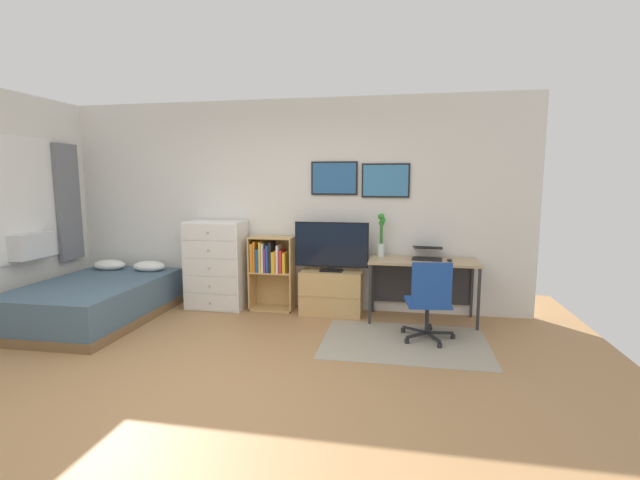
% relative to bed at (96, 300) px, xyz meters
% --- Properties ---
extents(ground_plane, '(7.20, 7.20, 0.00)m').
position_rel_bed_xyz_m(ground_plane, '(2.15, -1.39, -0.24)').
color(ground_plane, '#A87A4C').
extents(wall_back_with_posters, '(6.12, 0.09, 2.70)m').
position_rel_bed_xyz_m(wall_back_with_posters, '(2.16, 1.04, 1.11)').
color(wall_back_with_posters, silver).
rests_on(wall_back_with_posters, ground_plane).
extents(area_rug, '(1.70, 1.20, 0.01)m').
position_rel_bed_xyz_m(area_rug, '(3.66, -0.08, -0.24)').
color(area_rug, '#9E937F').
rests_on(area_rug, ground_plane).
extents(bed, '(1.36, 1.98, 0.60)m').
position_rel_bed_xyz_m(bed, '(0.00, 0.00, 0.00)').
color(bed, brown).
rests_on(bed, ground_plane).
extents(dresser, '(0.75, 0.46, 1.15)m').
position_rel_bed_xyz_m(dresser, '(1.22, 0.76, 0.33)').
color(dresser, white).
rests_on(dresser, ground_plane).
extents(bookshelf, '(0.57, 0.30, 0.95)m').
position_rel_bed_xyz_m(bookshelf, '(1.94, 0.82, 0.34)').
color(bookshelf, tan).
rests_on(bookshelf, ground_plane).
extents(tv_stand, '(0.77, 0.41, 0.55)m').
position_rel_bed_xyz_m(tv_stand, '(2.75, 0.78, 0.03)').
color(tv_stand, tan).
rests_on(tv_stand, ground_plane).
extents(television, '(0.92, 0.16, 0.61)m').
position_rel_bed_xyz_m(television, '(2.75, 0.75, 0.62)').
color(television, black).
rests_on(television, tv_stand).
extents(desk, '(1.27, 0.55, 0.74)m').
position_rel_bed_xyz_m(desk, '(3.86, 0.78, 0.36)').
color(desk, tan).
rests_on(desk, ground_plane).
extents(office_chair, '(0.57, 0.58, 0.86)m').
position_rel_bed_xyz_m(office_chair, '(3.90, -0.01, 0.22)').
color(office_chair, '#232326').
rests_on(office_chair, ground_plane).
extents(laptop, '(0.38, 0.41, 0.15)m').
position_rel_bed_xyz_m(laptop, '(3.91, 0.80, 0.56)').
color(laptop, black).
rests_on(laptop, desk).
extents(computer_mouse, '(0.06, 0.10, 0.03)m').
position_rel_bed_xyz_m(computer_mouse, '(4.16, 0.66, 0.51)').
color(computer_mouse, '#262628').
rests_on(computer_mouse, desk).
extents(bamboo_vase, '(0.10, 0.10, 0.53)m').
position_rel_bed_xyz_m(bamboo_vase, '(3.35, 0.86, 0.77)').
color(bamboo_vase, silver).
rests_on(bamboo_vase, desk).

